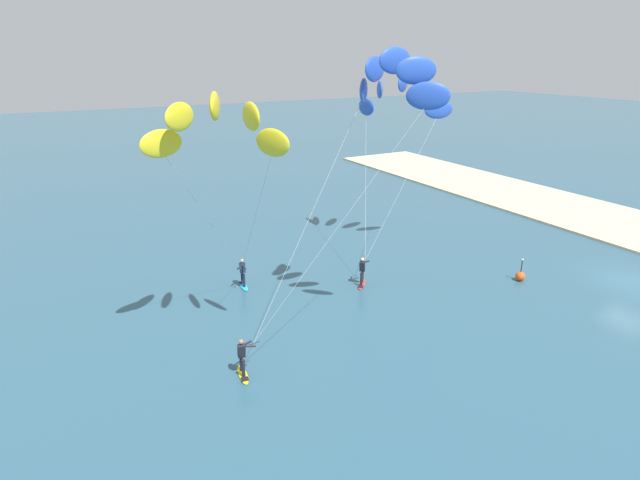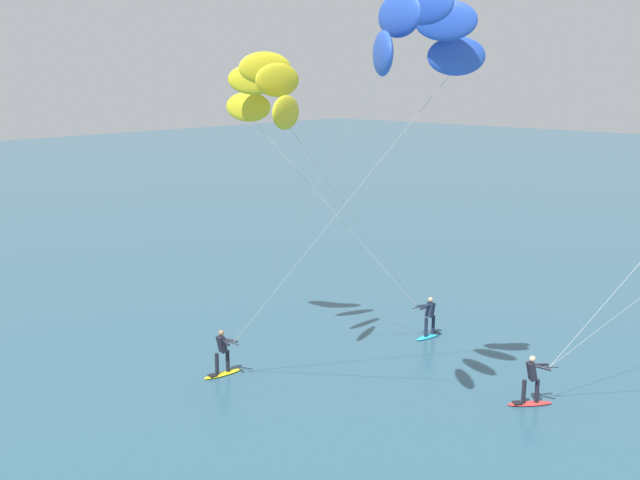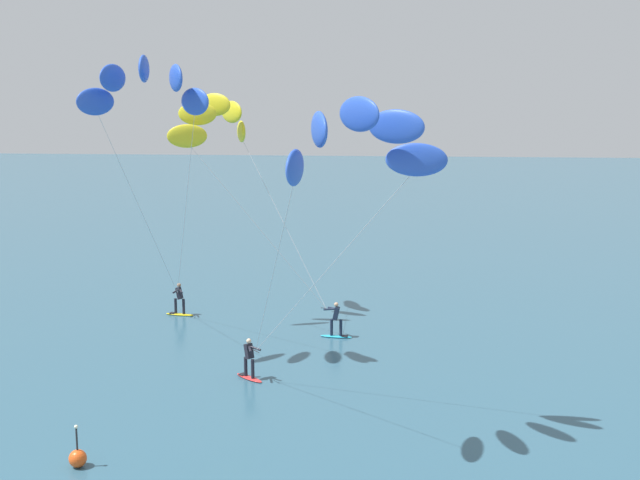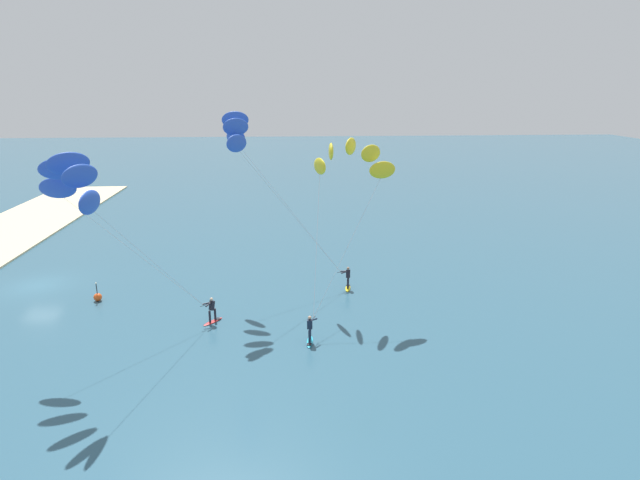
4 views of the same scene
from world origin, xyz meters
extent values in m
plane|color=#2D566B|center=(0.00, 0.00, 0.00)|extent=(240.00, 240.00, 0.00)
ellipsoid|color=red|center=(7.28, 13.98, 0.04)|extent=(1.37, 1.26, 0.08)
cube|color=black|center=(6.97, 14.25, 0.09)|extent=(0.40, 0.40, 0.02)
cylinder|color=black|center=(7.45, 13.83, 0.47)|extent=(0.14, 0.14, 0.78)
cylinder|color=black|center=(7.12, 14.12, 0.47)|extent=(0.14, 0.14, 0.78)
cube|color=black|center=(7.28, 13.98, 1.16)|extent=(0.44, 0.44, 0.63)
sphere|color=beige|center=(7.28, 13.98, 1.58)|extent=(0.20, 0.20, 0.20)
cylinder|color=black|center=(7.63, 13.55, 1.31)|extent=(0.37, 0.45, 0.03)
cylinder|color=black|center=(7.54, 13.83, 1.34)|extent=(0.57, 0.38, 0.15)
cylinder|color=black|center=(7.37, 13.70, 1.34)|extent=(0.26, 0.60, 0.15)
ellipsoid|color=blue|center=(9.99, 6.79, 9.24)|extent=(0.55, 2.07, 1.10)
ellipsoid|color=blue|center=(10.67, 7.34, 10.35)|extent=(0.87, 2.06, 1.10)
ellipsoid|color=blue|center=(11.83, 8.26, 10.77)|extent=(1.53, 1.80, 1.10)
ellipsoid|color=blue|center=(12.99, 9.19, 10.35)|extent=(1.95, 1.27, 1.10)
ellipsoid|color=blue|center=(13.68, 9.73, 9.24)|extent=(2.07, 0.55, 1.10)
cylinder|color=#B2B2B7|center=(8.81, 10.17, 5.12)|extent=(2.38, 6.77, 7.64)
cylinder|color=#B2B2B7|center=(10.65, 11.64, 5.12)|extent=(6.07, 3.84, 7.64)
ellipsoid|color=#23ADD1|center=(10.39, 19.99, 0.04)|extent=(1.53, 0.53, 0.08)
cube|color=black|center=(10.80, 19.95, 0.09)|extent=(0.31, 0.32, 0.02)
cylinder|color=#192338|center=(10.17, 20.02, 0.47)|extent=(0.14, 0.14, 0.78)
cylinder|color=#192338|center=(10.61, 19.97, 0.47)|extent=(0.14, 0.14, 0.78)
cube|color=#192338|center=(10.39, 19.99, 1.16)|extent=(0.35, 0.34, 0.63)
sphere|color=tan|center=(10.39, 19.99, 1.58)|extent=(0.20, 0.20, 0.20)
cylinder|color=black|center=(9.90, 20.23, 1.31)|extent=(0.51, 0.27, 0.03)
cylinder|color=#192338|center=(10.10, 20.02, 1.34)|extent=(0.61, 0.13, 0.15)
cylinder|color=#192338|center=(10.19, 20.21, 1.34)|extent=(0.47, 0.51, 0.15)
ellipsoid|color=yellow|center=(5.20, 24.91, 9.26)|extent=(0.91, 1.87, 1.10)
ellipsoid|color=yellow|center=(4.85, 24.20, 10.27)|extent=(1.48, 1.61, 1.10)
ellipsoid|color=yellow|center=(4.26, 22.98, 10.66)|extent=(1.82, 1.11, 1.10)
ellipsoid|color=yellow|center=(3.66, 21.76, 10.27)|extent=(1.89, 0.43, 1.10)
ellipsoid|color=yellow|center=(3.32, 21.04, 9.26)|extent=(1.87, 0.91, 1.10)
cylinder|color=#B2B2B7|center=(7.55, 22.57, 5.14)|extent=(4.72, 4.70, 7.66)
cylinder|color=#B2B2B7|center=(6.61, 20.64, 5.14)|extent=(6.59, 0.83, 7.66)
ellipsoid|color=yellow|center=(2.16, 23.21, 0.04)|extent=(1.54, 0.61, 0.08)
cube|color=black|center=(1.76, 23.28, 0.09)|extent=(0.32, 0.33, 0.02)
cylinder|color=black|center=(2.38, 23.17, 0.47)|extent=(0.14, 0.14, 0.78)
cylinder|color=black|center=(1.95, 23.24, 0.47)|extent=(0.14, 0.14, 0.78)
cube|color=black|center=(2.16, 23.21, 1.16)|extent=(0.37, 0.35, 0.63)
sphere|color=#9E7051|center=(2.16, 23.21, 1.58)|extent=(0.20, 0.20, 0.20)
cylinder|color=black|center=(2.22, 22.66, 1.31)|extent=(0.09, 0.55, 0.03)
cylinder|color=black|center=(2.30, 22.94, 1.34)|extent=(0.36, 0.57, 0.15)
cylinder|color=black|center=(2.08, 22.92, 1.34)|extent=(0.25, 0.60, 0.15)
ellipsoid|color=blue|center=(0.98, 15.35, 10.97)|extent=(1.34, 1.55, 1.10)
ellipsoid|color=blue|center=(1.71, 15.43, 11.91)|extent=(0.80, 1.75, 1.10)
ellipsoid|color=blue|center=(2.96, 15.56, 12.27)|extent=(0.50, 1.76, 1.10)
ellipsoid|color=blue|center=(4.21, 15.69, 11.91)|extent=(1.11, 1.68, 1.10)
ellipsoid|color=blue|center=(4.94, 15.77, 10.97)|extent=(1.55, 1.34, 1.10)
cylinder|color=#B2B2B7|center=(1.60, 19.01, 5.99)|extent=(1.26, 7.32, 9.37)
cylinder|color=#B2B2B7|center=(3.58, 19.21, 5.99)|extent=(2.74, 6.91, 9.37)
sphere|color=#EA5119|center=(3.31, 5.54, 0.28)|extent=(0.56, 0.56, 0.56)
cylinder|color=#262628|center=(3.31, 5.54, 0.91)|extent=(0.06, 0.06, 0.70)
sphere|color=#F2F2CC|center=(3.31, 5.54, 1.32)|extent=(0.12, 0.12, 0.12)
camera|label=1|loc=(-15.61, 29.41, 12.58)|focal=29.49mm
camera|label=2|loc=(-13.89, 3.85, 10.53)|focal=42.00mm
camera|label=3|loc=(12.89, -18.81, 11.77)|focal=48.52mm
camera|label=4|loc=(37.73, 18.77, 14.36)|focal=29.14mm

